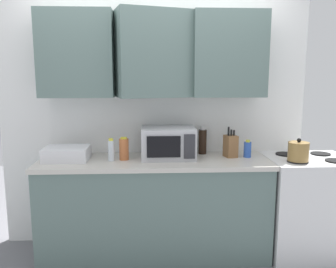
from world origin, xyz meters
TOP-DOWN VIEW (x-y plane):
  - wall_back_with_cabinets at (0.00, -0.07)m, footprint 2.92×0.50m
  - counter_run at (0.00, -0.30)m, footprint 2.05×0.63m
  - stove_range at (1.41, -0.32)m, footprint 0.76×0.64m
  - kettle at (1.24, -0.46)m, footprint 0.18×0.18m
  - microwave at (0.13, -0.25)m, footprint 0.48×0.37m
  - dish_rack at (-0.77, -0.30)m, footprint 0.38×0.30m
  - knife_block at (0.70, -0.24)m, footprint 0.13×0.14m
  - bottle_spice_jar at (-0.27, -0.30)m, footprint 0.08×0.08m
  - bottle_clear_tall at (-0.38, -0.34)m, footprint 0.06×0.06m
  - bottle_soy_dark at (0.46, -0.10)m, footprint 0.08×0.08m
  - bottle_blue_cleaner at (0.85, -0.26)m, footprint 0.07×0.07m

SIDE VIEW (x-z plane):
  - counter_run at x=0.00m, z-range 0.00..0.90m
  - stove_range at x=1.41m, z-range 0.00..0.91m
  - dish_rack at x=-0.77m, z-range 0.90..1.02m
  - bottle_blue_cleaner at x=0.85m, z-range 0.89..1.05m
  - kettle at x=1.24m, z-range 0.89..1.09m
  - bottle_clear_tall at x=-0.38m, z-range 0.90..1.10m
  - bottle_spice_jar at x=-0.27m, z-range 0.90..1.10m
  - knife_block at x=0.70m, z-range 0.86..1.14m
  - bottle_soy_dark at x=0.46m, z-range 0.89..1.15m
  - microwave at x=0.13m, z-range 0.90..1.18m
  - wall_back_with_cabinets at x=0.00m, z-range 0.27..2.87m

